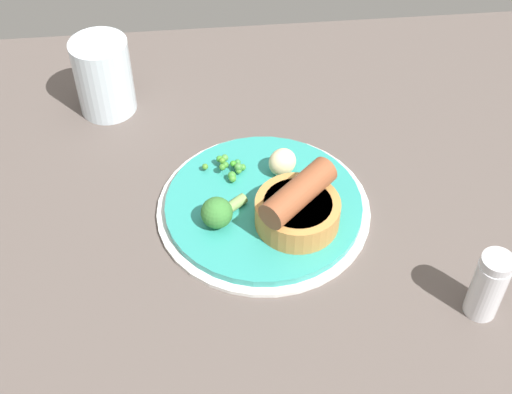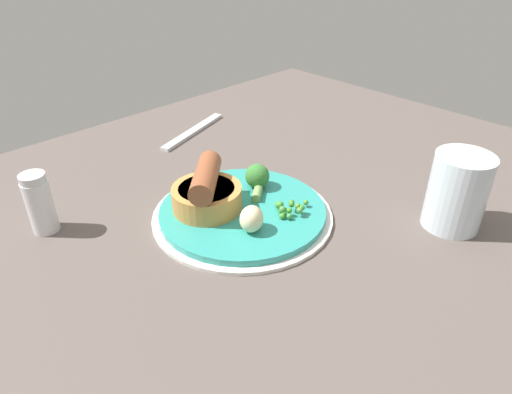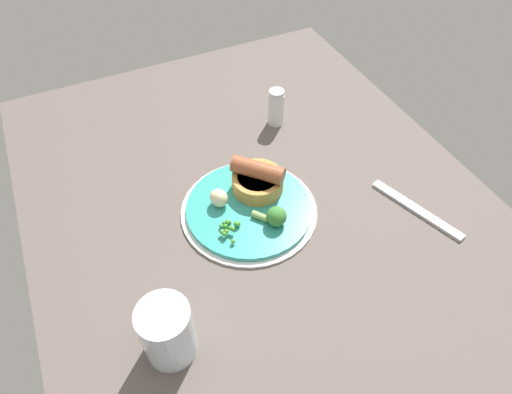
% 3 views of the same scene
% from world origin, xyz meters
% --- Properties ---
extents(dining_table, '(1.10, 0.80, 0.03)m').
position_xyz_m(dining_table, '(0.00, 0.00, 0.01)').
color(dining_table, '#564C47').
rests_on(dining_table, ground).
extents(dinner_plate, '(0.24, 0.24, 0.01)m').
position_xyz_m(dinner_plate, '(0.02, 0.03, 0.04)').
color(dinner_plate, silver).
rests_on(dinner_plate, dining_table).
extents(sausage_pudding, '(0.09, 0.09, 0.06)m').
position_xyz_m(sausage_pudding, '(0.06, -0.01, 0.07)').
color(sausage_pudding, '#BC8442').
rests_on(sausage_pudding, dinner_plate).
extents(pea_pile, '(0.05, 0.04, 0.02)m').
position_xyz_m(pea_pile, '(-0.01, 0.08, 0.05)').
color(pea_pile, '#3E842C').
rests_on(pea_pile, dinner_plate).
extents(broccoli_floret_near, '(0.05, 0.05, 0.03)m').
position_xyz_m(broccoli_floret_near, '(-0.03, 0.01, 0.06)').
color(broccoli_floret_near, '#387A33').
rests_on(broccoli_floret_near, dinner_plate).
extents(potato_chunk_0, '(0.04, 0.04, 0.03)m').
position_xyz_m(potato_chunk_0, '(0.05, 0.07, 0.06)').
color(potato_chunk_0, beige).
rests_on(potato_chunk_0, dinner_plate).
extents(drinking_glass, '(0.07, 0.07, 0.10)m').
position_xyz_m(drinking_glass, '(-0.16, 0.23, 0.08)').
color(drinking_glass, silver).
rests_on(drinking_glass, dining_table).
extents(salt_shaker, '(0.03, 0.03, 0.08)m').
position_xyz_m(salt_shaker, '(0.22, -0.13, 0.07)').
color(salt_shaker, silver).
rests_on(salt_shaker, dining_table).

